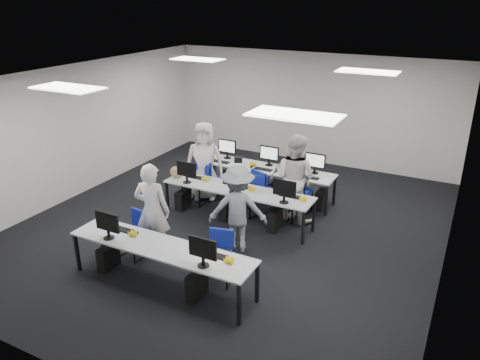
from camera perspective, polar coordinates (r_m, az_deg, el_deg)
The scene contains 23 objects.
room at distance 9.08m, azimuth -0.93°, elevation 2.94°, with size 9.00×9.02×3.00m.
ceiling_panels at distance 8.71m, azimuth -0.99°, elevation 12.22°, with size 5.20×4.60×0.02m.
desk_front at distance 7.58m, azimuth -9.62°, elevation -8.27°, with size 3.20×0.70×0.73m.
desk_mid at distance 9.54m, azimuth -0.33°, elevation -1.37°, with size 3.20×0.70×0.73m.
desk_back at distance 10.71m, azimuth 3.15°, elevation 1.26°, with size 3.20×0.70×0.73m.
equipment_front at distance 7.83m, azimuth -10.69°, elevation -10.01°, with size 2.51×0.41×1.19m.
equipment_mid at distance 9.74m, azimuth -1.38°, elevation -2.94°, with size 2.91×0.41×1.19m.
equipment_back at distance 10.77m, azimuth 4.09°, elevation -0.48°, with size 2.91×0.41×1.19m.
chair_0 at distance 8.72m, azimuth -12.68°, elevation -7.38°, with size 0.45×0.49×0.84m.
chair_1 at distance 7.80m, azimuth -2.59°, elevation -10.46°, with size 0.52×0.55×0.87m.
chair_2 at distance 10.64m, azimuth -5.04°, elevation -1.19°, with size 0.50×0.53×0.92m.
chair_3 at distance 10.08m, azimuth 1.44°, elevation -2.49°, with size 0.59×0.62×0.91m.
chair_4 at distance 9.90m, azimuth 6.22°, elevation -3.18°, with size 0.52×0.55×0.87m.
chair_5 at distance 10.81m, azimuth -3.50°, elevation -0.83°, with size 0.57×0.60×0.88m.
chair_6 at distance 10.27m, azimuth 2.51°, elevation -2.13°, with size 0.52×0.54×0.85m.
chair_7 at distance 10.13m, azimuth 6.98°, elevation -2.38°, with size 0.59×0.62×0.98m.
handbag at distance 10.14m, azimuth -7.76°, elevation 0.94°, with size 0.31×0.20×0.25m, color #8C6A48.
student_0 at distance 8.37m, azimuth -10.65°, elevation -3.73°, with size 0.64×0.42×1.77m, color white.
student_1 at distance 9.63m, azimuth 6.72°, elevation 0.30°, with size 0.90×0.70×1.85m, color white.
student_2 at distance 10.60m, azimuth -4.33°, elevation 2.29°, with size 0.88×0.57×1.80m, color white.
student_3 at distance 9.86m, azimuth 6.04°, elevation -0.15°, with size 0.90×0.37×1.54m, color white.
photographer at distance 8.43m, azimuth -0.28°, elevation -3.56°, with size 1.07×0.61×1.65m, color slate.
dslr_camera at distance 8.26m, azimuth -0.21°, elevation 2.51°, with size 0.14×0.18×0.10m, color black.
Camera 1 is at (4.08, -7.55, 4.45)m, focal length 35.00 mm.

